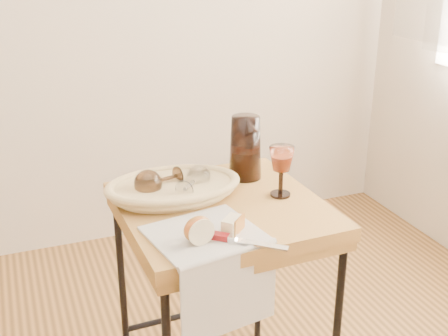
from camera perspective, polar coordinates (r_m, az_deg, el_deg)
name	(u,v)px	position (r m, az deg, el deg)	size (l,w,h in m)	color
side_table	(222,308)	(1.91, -0.22, -13.55)	(0.58, 0.58, 0.74)	brown
tea_towel	(205,234)	(1.55, -1.89, -6.49)	(0.28, 0.25, 0.01)	silver
bread_basket	(173,190)	(1.76, -4.97, -2.11)	(0.36, 0.25, 0.05)	tan
goblet_lying_a	(161,180)	(1.75, -6.17, -1.18)	(0.14, 0.08, 0.08)	brown
goblet_lying_b	(193,182)	(1.74, -3.08, -1.38)	(0.12, 0.07, 0.07)	white
pitcher	(245,147)	(1.87, 2.10, 2.03)	(0.15, 0.23, 0.25)	black
wine_goblet	(281,171)	(1.75, 5.62, -0.33)	(0.08, 0.08, 0.16)	white
apple_half	(198,229)	(1.49, -2.59, -5.98)	(0.08, 0.04, 0.07)	red
apple_wedge	(232,225)	(1.54, 0.75, -5.59)	(0.06, 0.03, 0.04)	beige
table_knife	(236,238)	(1.50, 1.17, -6.91)	(0.25, 0.03, 0.02)	silver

